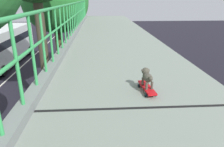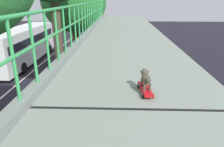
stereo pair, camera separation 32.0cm
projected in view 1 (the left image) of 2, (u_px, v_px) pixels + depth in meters
city_bus at (2, 46)px, 20.54m from camera, size 2.65×11.83×3.58m
roadside_tree_farthest at (55, 2)px, 15.70m from camera, size 4.99×4.99×8.65m
toy_skateboard at (147, 88)px, 3.23m from camera, size 0.22×0.56×0.08m
small_dog at (147, 76)px, 3.19m from camera, size 0.16×0.36×0.28m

